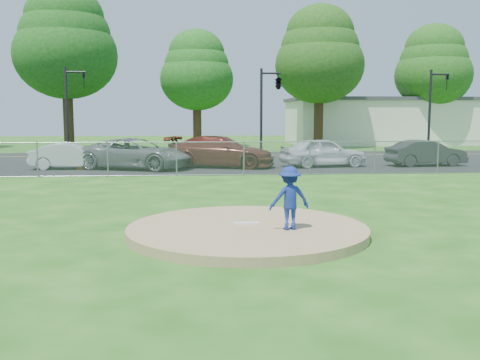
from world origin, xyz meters
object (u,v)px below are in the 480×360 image
(commercial_building, at_px, (377,121))
(tree_right, at_px, (320,54))
(traffic_signal_left, at_px, (71,104))
(traffic_signal_center, at_px, (277,84))
(tree_left, at_px, (66,42))
(parked_car_gray, at_px, (136,154))
(parked_car_darkred, at_px, (221,152))
(traffic_signal_right, at_px, (433,105))
(parked_car_charcoal, at_px, (426,153))
(tree_far_right, at_px, (433,66))
(tree_center, at_px, (197,70))
(parked_car_pearl, at_px, (323,152))
(pitcher, at_px, (290,198))
(traffic_cone, at_px, (81,162))
(parked_car_white, at_px, (71,156))

(commercial_building, xyz_separation_m, tree_right, (-7.00, -6.00, 5.49))
(traffic_signal_left, xyz_separation_m, traffic_signal_center, (12.73, -0.00, 1.25))
(tree_left, distance_m, parked_car_gray, 18.79)
(tree_left, xyz_separation_m, parked_car_darkred, (11.13, -15.21, -7.43))
(commercial_building, relative_size, traffic_signal_left, 2.93)
(tree_right, height_order, traffic_signal_right, tree_right)
(parked_car_gray, height_order, parked_car_charcoal, parked_car_gray)
(tree_right, distance_m, parked_car_gray, 22.40)
(commercial_building, height_order, traffic_signal_right, traffic_signal_right)
(tree_far_right, height_order, parked_car_darkred, tree_far_right)
(traffic_signal_center, bearing_deg, parked_car_charcoal, -42.04)
(traffic_signal_center, bearing_deg, tree_center, 112.49)
(parked_car_pearl, xyz_separation_m, parked_car_charcoal, (5.55, -0.03, -0.08))
(traffic_signal_left, bearing_deg, traffic_signal_center, -0.00)
(tree_right, distance_m, pitcher, 34.12)
(traffic_signal_left, xyz_separation_m, parked_car_darkred, (8.90, -6.21, -2.55))
(tree_right, bearing_deg, commercial_building, 40.60)
(parked_car_gray, bearing_deg, tree_right, -16.98)
(traffic_cone, relative_size, parked_car_gray, 0.13)
(traffic_signal_right, bearing_deg, parked_car_charcoal, -116.70)
(tree_right, bearing_deg, pitcher, -104.06)
(traffic_signal_center, height_order, parked_car_charcoal, traffic_signal_center)
(traffic_signal_center, relative_size, parked_car_white, 1.43)
(parked_car_pearl, relative_size, parked_car_charcoal, 1.07)
(traffic_signal_right, xyz_separation_m, traffic_cone, (-21.07, -6.77, -3.01))
(tree_right, xyz_separation_m, traffic_signal_center, (-5.03, -10.00, -3.04))
(tree_center, distance_m, parked_car_pearl, 20.27)
(tree_far_right, bearing_deg, parked_car_darkred, -135.97)
(tree_far_right, height_order, parked_car_pearl, tree_far_right)
(traffic_signal_right, bearing_deg, parked_car_white, -163.23)
(commercial_building, bearing_deg, pitcher, -111.48)
(pitcher, distance_m, parked_car_charcoal, 19.01)
(tree_far_right, relative_size, traffic_cone, 15.47)
(traffic_signal_left, bearing_deg, parked_car_charcoal, -17.83)
(parked_car_white, bearing_deg, tree_left, 13.33)
(traffic_signal_center, bearing_deg, parked_car_pearl, -76.55)
(tree_center, height_order, traffic_signal_center, tree_center)
(commercial_building, distance_m, traffic_signal_left, 29.51)
(traffic_signal_right, height_order, pitcher, traffic_signal_right)
(tree_left, xyz_separation_m, traffic_signal_center, (14.97, -9.00, -3.63))
(parked_car_white, bearing_deg, tree_center, -18.83)
(traffic_signal_center, bearing_deg, tree_far_right, 39.04)
(tree_center, relative_size, traffic_cone, 14.18)
(tree_left, height_order, tree_center, tree_left)
(parked_car_darkred, relative_size, parked_car_charcoal, 1.34)
(commercial_building, height_order, parked_car_gray, commercial_building)
(commercial_building, height_order, tree_left, tree_left)
(tree_center, height_order, parked_car_white, tree_center)
(pitcher, distance_m, parked_car_darkred, 16.25)
(commercial_building, bearing_deg, traffic_cone, -135.09)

